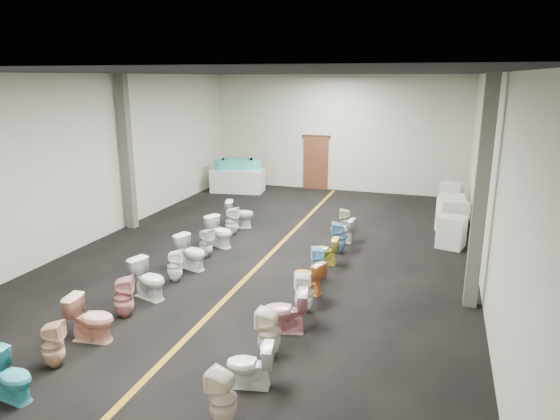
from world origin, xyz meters
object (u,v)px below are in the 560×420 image
at_px(toilet_left_3, 124,297).
at_px(toilet_left_5, 175,266).
at_px(toilet_left_10, 240,214).
at_px(toilet_left_8, 220,232).
at_px(toilet_left_6, 192,252).
at_px(appliance_crate_c, 451,209).
at_px(display_table, 238,180).
at_px(toilet_left_4, 149,279).
at_px(toilet_right_7, 325,251).
at_px(toilet_right_10, 345,221).
at_px(toilet_left_0, 11,376).
at_px(toilet_left_2, 91,318).
at_px(toilet_left_1, 53,345).
at_px(toilet_right_9, 342,230).
at_px(appliance_crate_a, 451,232).
at_px(toilet_right_3, 285,311).
at_px(toilet_right_0, 223,398).
at_px(toilet_right_5, 308,277).
at_px(toilet_right_2, 269,333).
at_px(toilet_left_9, 232,221).
at_px(toilet_right_1, 250,365).
at_px(appliance_crate_b, 451,217).
at_px(toilet_right_8, 339,238).
at_px(toilet_right_6, 319,263).
at_px(toilet_left_7, 206,243).
at_px(appliance_crate_d, 451,196).
at_px(bathtub, 237,165).
at_px(toilet_right_4, 304,293).

bearing_deg(toilet_left_3, toilet_left_5, -26.57).
bearing_deg(toilet_left_10, toilet_left_8, 169.13).
bearing_deg(toilet_left_6, appliance_crate_c, -27.40).
height_order(display_table, toilet_left_4, display_table).
height_order(toilet_right_7, toilet_right_10, toilet_right_10).
distance_m(display_table, toilet_left_8, 6.61).
bearing_deg(toilet_left_5, toilet_left_0, 161.40).
bearing_deg(toilet_left_2, toilet_left_6, -8.21).
relative_size(toilet_left_1, toilet_right_9, 1.12).
xyz_separation_m(appliance_crate_a, toilet_left_8, (-5.88, -1.84, -0.01)).
distance_m(toilet_left_4, toilet_right_10, 6.30).
bearing_deg(toilet_right_3, toilet_left_8, -155.32).
relative_size(toilet_left_0, toilet_left_2, 0.88).
xyz_separation_m(display_table, toilet_right_0, (5.14, -12.78, -0.05)).
bearing_deg(toilet_right_5, toilet_left_5, -61.96).
height_order(toilet_left_6, toilet_right_2, toilet_right_2).
xyz_separation_m(toilet_left_9, toilet_right_5, (3.11, -3.15, -0.05)).
relative_size(appliance_crate_c, toilet_right_1, 1.24).
height_order(appliance_crate_b, toilet_right_2, appliance_crate_b).
distance_m(toilet_left_6, toilet_right_10, 4.82).
relative_size(toilet_left_6, toilet_right_8, 0.99).
distance_m(toilet_left_1, toilet_right_0, 3.12).
xyz_separation_m(toilet_left_8, toilet_left_9, (-0.09, 1.00, 0.00)).
distance_m(appliance_crate_c, toilet_left_5, 8.93).
bearing_deg(toilet_right_3, appliance_crate_c, 147.48).
height_order(toilet_left_0, toilet_right_9, toilet_left_0).
xyz_separation_m(toilet_right_2, toilet_right_3, (0.01, 0.84, -0.01)).
distance_m(toilet_right_2, toilet_right_6, 3.41).
bearing_deg(toilet_right_1, toilet_left_8, -162.78).
relative_size(toilet_right_3, toilet_right_8, 0.98).
relative_size(toilet_left_8, toilet_right_10, 1.09).
relative_size(toilet_left_1, toilet_left_7, 1.03).
bearing_deg(toilet_left_5, toilet_left_3, 160.60).
relative_size(toilet_left_0, toilet_left_5, 0.98).
distance_m(appliance_crate_d, toilet_left_10, 7.30).
xyz_separation_m(bathtub, toilet_left_6, (2.15, -7.94, -0.66)).
relative_size(toilet_left_1, toilet_right_3, 0.95).
height_order(display_table, toilet_left_6, display_table).
xyz_separation_m(display_table, appliance_crate_c, (7.99, -2.00, -0.01)).
bearing_deg(toilet_right_3, toilet_right_4, 159.84).
xyz_separation_m(display_table, toilet_right_2, (5.15, -11.01, -0.04)).
xyz_separation_m(toilet_left_1, toilet_left_9, (-0.04, 7.08, 0.03)).
distance_m(toilet_left_4, toilet_right_2, 3.35).
distance_m(toilet_left_4, toilet_left_10, 5.19).
bearing_deg(display_table, appliance_crate_a, -28.98).
relative_size(toilet_left_0, toilet_left_7, 0.97).
distance_m(toilet_left_7, toilet_left_8, 0.88).
relative_size(appliance_crate_d, toilet_left_4, 1.16).
xyz_separation_m(toilet_left_6, toilet_left_8, (-0.04, 1.68, 0.00)).
bearing_deg(toilet_left_5, toilet_left_7, -16.42).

